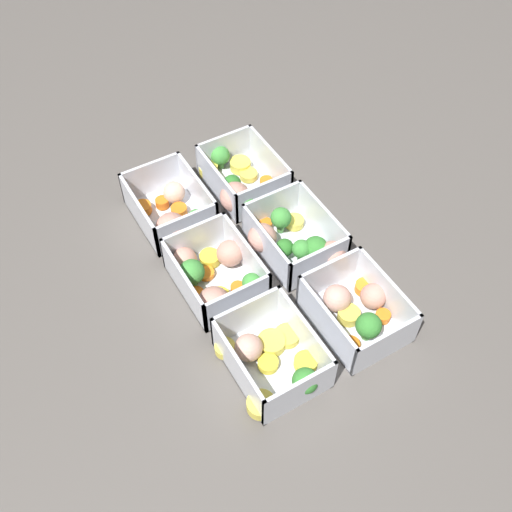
{
  "coord_description": "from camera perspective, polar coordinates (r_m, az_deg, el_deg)",
  "views": [
    {
      "loc": [
        -0.49,
        0.29,
        0.73
      ],
      "look_at": [
        0.0,
        0.0,
        0.02
      ],
      "focal_mm": 42.0,
      "sensor_mm": 36.0,
      "label": 1
    }
  ],
  "objects": [
    {
      "name": "container_far_left",
      "position": [
        0.81,
        1.5,
        -9.73
      ],
      "size": [
        0.14,
        0.13,
        0.06
      ],
      "color": "silver",
      "rests_on": "ground_plane"
    },
    {
      "name": "container_near_right",
      "position": [
        1.01,
        -1.68,
        7.14
      ],
      "size": [
        0.15,
        0.13,
        0.06
      ],
      "color": "silver",
      "rests_on": "ground_plane"
    },
    {
      "name": "container_far_right",
      "position": [
        0.97,
        -8.0,
        4.16
      ],
      "size": [
        0.15,
        0.11,
        0.06
      ],
      "color": "silver",
      "rests_on": "ground_plane"
    },
    {
      "name": "ground_plane",
      "position": [
        0.92,
        0.0,
        -0.88
      ],
      "size": [
        4.0,
        4.0,
        0.0
      ],
      "primitive_type": "plane",
      "color": "#56514C"
    },
    {
      "name": "container_far_center",
      "position": [
        0.88,
        -4.09,
        -1.9
      ],
      "size": [
        0.15,
        0.12,
        0.06
      ],
      "color": "silver",
      "rests_on": "ground_plane"
    },
    {
      "name": "container_near_center",
      "position": [
        0.92,
        3.75,
        1.49
      ],
      "size": [
        0.16,
        0.13,
        0.06
      ],
      "color": "silver",
      "rests_on": "ground_plane"
    },
    {
      "name": "container_near_left",
      "position": [
        0.86,
        9.57,
        -5.04
      ],
      "size": [
        0.14,
        0.12,
        0.06
      ],
      "color": "silver",
      "rests_on": "ground_plane"
    }
  ]
}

